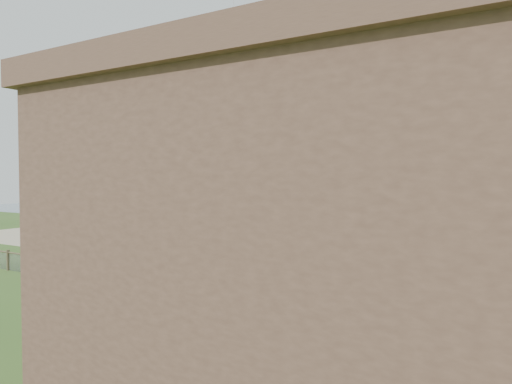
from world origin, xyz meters
TOP-DOWN VIEW (x-y plane):
  - ground at (0.00, 0.00)m, footprint 160.00×160.00m
  - sand_beach at (0.00, 22.00)m, footprint 72.00×20.00m
  - ocean at (0.00, 66.00)m, footprint 160.00×68.00m
  - chainlink_fence at (0.00, 6.00)m, footprint 36.20×0.20m
  - picnic_table at (1.47, 0.64)m, footprint 2.07×1.82m
  - octopus_kite at (-4.15, 17.43)m, footprint 4.60×3.96m

SIDE VIEW (x-z plane):
  - ground at x=0.00m, z-range 0.00..0.00m
  - ocean at x=0.00m, z-range -0.01..0.01m
  - sand_beach at x=0.00m, z-range -0.01..0.01m
  - picnic_table at x=1.47m, z-range 0.00..0.73m
  - chainlink_fence at x=0.00m, z-range -0.07..1.18m
  - octopus_kite at x=-4.15m, z-range 8.47..16.43m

